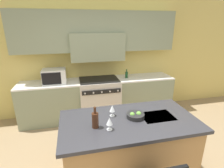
# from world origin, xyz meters

# --- Properties ---
(back_cabinetry) EXTENTS (10.00, 0.46, 2.70)m
(back_cabinetry) POSITION_xyz_m (0.00, 2.23, 1.60)
(back_cabinetry) COLOR #DBC166
(back_cabinetry) RESTS_ON ground_plane
(back_counter) EXTENTS (3.52, 0.62, 0.92)m
(back_counter) POSITION_xyz_m (-0.00, 1.99, 0.46)
(back_counter) COLOR gray
(back_counter) RESTS_ON ground_plane
(range_stove) EXTENTS (0.91, 0.70, 0.94)m
(range_stove) POSITION_xyz_m (0.00, 1.96, 0.47)
(range_stove) COLOR beige
(range_stove) RESTS_ON ground_plane
(microwave) EXTENTS (0.48, 0.39, 0.30)m
(microwave) POSITION_xyz_m (-0.96, 1.98, 1.07)
(microwave) COLOR silver
(microwave) RESTS_ON back_counter
(kitchen_island) EXTENTS (1.82, 0.96, 0.92)m
(kitchen_island) POSITION_xyz_m (0.12, 0.14, 0.46)
(kitchen_island) COLOR #B7844C
(kitchen_island) RESTS_ON ground_plane
(wine_bottle) EXTENTS (0.08, 0.08, 0.28)m
(wine_bottle) POSITION_xyz_m (-0.35, 0.06, 1.02)
(wine_bottle) COLOR #422314
(wine_bottle) RESTS_ON kitchen_island
(wine_glass_near) EXTENTS (0.08, 0.08, 0.16)m
(wine_glass_near) POSITION_xyz_m (-0.19, -0.03, 1.03)
(wine_glass_near) COLOR white
(wine_glass_near) RESTS_ON kitchen_island
(wine_glass_far) EXTENTS (0.08, 0.08, 0.16)m
(wine_glass_far) POSITION_xyz_m (-0.08, 0.29, 1.03)
(wine_glass_far) COLOR white
(wine_glass_far) RESTS_ON kitchen_island
(fruit_bowl) EXTENTS (0.24, 0.24, 0.09)m
(fruit_bowl) POSITION_xyz_m (0.22, 0.17, 0.95)
(fruit_bowl) COLOR black
(fruit_bowl) RESTS_ON kitchen_island
(oil_bottle_on_counter) EXTENTS (0.06, 0.06, 0.21)m
(oil_bottle_on_counter) POSITION_xyz_m (0.66, 1.99, 1.00)
(oil_bottle_on_counter) COLOR #194723
(oil_bottle_on_counter) RESTS_ON back_counter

